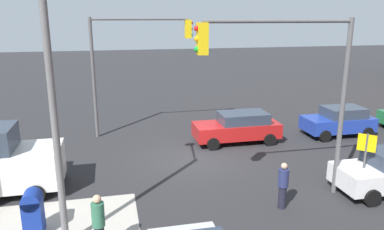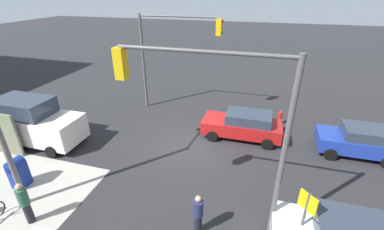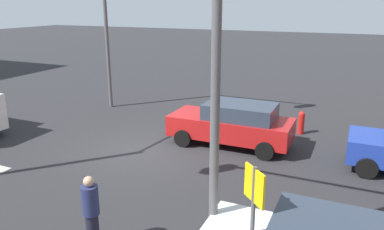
% 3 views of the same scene
% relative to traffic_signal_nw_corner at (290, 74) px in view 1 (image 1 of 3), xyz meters
% --- Properties ---
extents(ground_plane, '(120.00, 120.00, 0.00)m').
position_rel_traffic_signal_nw_corner_xyz_m(ground_plane, '(2.36, -4.50, -4.64)').
color(ground_plane, '#28282B').
extents(traffic_signal_nw_corner, '(5.61, 0.36, 6.50)m').
position_rel_traffic_signal_nw_corner_xyz_m(traffic_signal_nw_corner, '(0.00, 0.00, 0.00)').
color(traffic_signal_nw_corner, '#59595B').
rests_on(traffic_signal_nw_corner, ground).
extents(traffic_signal_se_corner, '(5.57, 0.36, 6.50)m').
position_rel_traffic_signal_nw_corner_xyz_m(traffic_signal_se_corner, '(4.73, -9.00, -0.00)').
color(traffic_signal_se_corner, '#59595B').
rests_on(traffic_signal_se_corner, ground).
extents(street_lamp_corner, '(0.71, 2.66, 8.00)m').
position_rel_traffic_signal_nw_corner_xyz_m(street_lamp_corner, '(7.51, 0.93, 0.06)').
color(street_lamp_corner, slate).
rests_on(street_lamp_corner, ground).
extents(warning_sign_two_way, '(0.48, 0.48, 2.40)m').
position_rel_traffic_signal_nw_corner_xyz_m(warning_sign_two_way, '(-3.04, 0.38, -3.00)').
color(warning_sign_two_way, '#4C4C4C').
rests_on(warning_sign_two_way, ground).
extents(mailbox_blue, '(0.56, 0.64, 1.43)m').
position_rel_traffic_signal_nw_corner_xyz_m(mailbox_blue, '(8.56, 0.50, -3.88)').
color(mailbox_blue, navy).
rests_on(mailbox_blue, ground).
extents(fire_hydrant, '(0.26, 0.26, 0.94)m').
position_rel_traffic_signal_nw_corner_xyz_m(fire_hydrant, '(-2.64, -8.70, -4.15)').
color(fire_hydrant, red).
rests_on(fire_hydrant, ground).
extents(coupe_red, '(4.49, 2.02, 1.62)m').
position_rel_traffic_signal_nw_corner_xyz_m(coupe_red, '(-0.49, -6.39, -3.79)').
color(coupe_red, '#B21919').
rests_on(coupe_red, ground).
extents(hatchback_blue, '(3.82, 2.02, 1.62)m').
position_rel_traffic_signal_nw_corner_xyz_m(hatchback_blue, '(-6.45, -6.29, -3.80)').
color(hatchback_blue, '#1E389E').
rests_on(hatchback_blue, ground).
extents(pedestrian_crossing, '(0.36, 0.36, 1.82)m').
position_rel_traffic_signal_nw_corner_xyz_m(pedestrian_crossing, '(6.56, 2.00, -3.68)').
color(pedestrian_crossing, '#2D664C').
rests_on(pedestrian_crossing, ground).
extents(pedestrian_waiting, '(0.36, 0.36, 1.69)m').
position_rel_traffic_signal_nw_corner_xyz_m(pedestrian_waiting, '(0.36, 0.70, -3.76)').
color(pedestrian_waiting, navy).
rests_on(pedestrian_waiting, ground).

